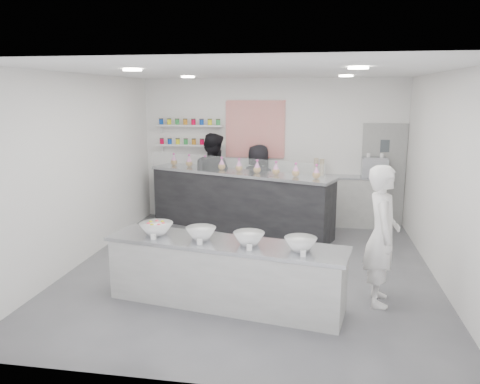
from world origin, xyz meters
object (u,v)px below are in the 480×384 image
object	(u,v)px
woman_prep	(382,236)
staff_right	(258,185)
espresso_ledge	(345,201)
prep_counter	(225,273)
espresso_machine	(374,168)
back_bar	(239,201)
staff_left	(213,179)

from	to	relation	value
woman_prep	staff_right	bearing A→B (deg)	31.73
espresso_ledge	staff_right	xyz separation A→B (m)	(-1.78, -0.18, 0.32)
prep_counter	staff_right	world-z (taller)	staff_right
prep_counter	staff_right	xyz separation A→B (m)	(-0.07, 3.88, 0.41)
espresso_ledge	staff_right	bearing A→B (deg)	-174.22
espresso_machine	espresso_ledge	bearing A→B (deg)	180.00
back_bar	woman_prep	size ratio (longest dim) A/B	2.11
staff_right	espresso_ledge	bearing A→B (deg)	-154.96
woman_prep	staff_left	size ratio (longest dim) A/B	0.96
prep_counter	espresso_ledge	distance (m)	4.41
espresso_machine	woman_prep	bearing A→B (deg)	-94.54
prep_counter	staff_left	distance (m)	3.94
espresso_ledge	staff_left	xyz separation A→B (m)	(-2.72, -0.29, 0.43)
espresso_machine	woman_prep	distance (m)	3.69
staff_right	prep_counter	bearing A→B (deg)	110.26
prep_counter	back_bar	size ratio (longest dim) A/B	0.81
back_bar	staff_left	size ratio (longest dim) A/B	2.02
back_bar	espresso_machine	world-z (taller)	espresso_machine
staff_left	espresso_ledge	bearing A→B (deg)	-153.09
back_bar	staff_right	xyz separation A→B (m)	(0.32, 0.50, 0.24)
woman_prep	prep_counter	bearing A→B (deg)	102.88
staff_left	espresso_machine	bearing A→B (deg)	-154.09
staff_left	back_bar	bearing A→B (deg)	168.33
woman_prep	staff_left	xyz separation A→B (m)	(-2.98, 3.38, 0.04)
espresso_ledge	espresso_machine	distance (m)	0.90
staff_left	staff_right	xyz separation A→B (m)	(0.94, 0.11, -0.11)
prep_counter	espresso_machine	bearing A→B (deg)	70.85
espresso_machine	woman_prep	world-z (taller)	woman_prep
espresso_machine	staff_left	distance (m)	3.29
back_bar	espresso_ledge	world-z (taller)	back_bar
staff_left	staff_right	world-z (taller)	staff_left
staff_left	staff_right	distance (m)	0.95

